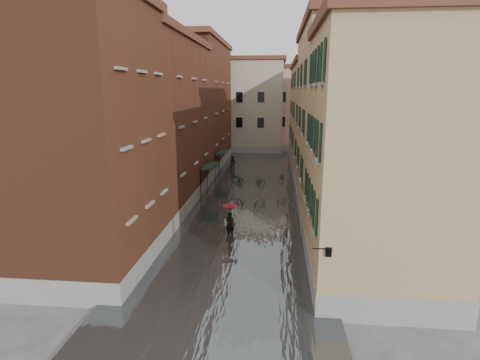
% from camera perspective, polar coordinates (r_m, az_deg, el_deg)
% --- Properties ---
extents(ground, '(120.00, 120.00, 0.00)m').
position_cam_1_polar(ground, '(21.46, -1.07, -11.09)').
color(ground, '#4F4F51').
rests_on(ground, ground).
extents(floodwater, '(10.00, 60.00, 0.20)m').
position_cam_1_polar(floodwater, '(33.64, 1.51, -1.71)').
color(floodwater, '#474C4F').
rests_on(floodwater, ground).
extents(building_left_near, '(6.00, 8.00, 13.00)m').
position_cam_1_polar(building_left_near, '(19.86, -22.47, 5.45)').
color(building_left_near, brown).
rests_on(building_left_near, ground).
extents(building_left_mid, '(6.00, 14.00, 12.50)m').
position_cam_1_polar(building_left_mid, '(29.98, -12.60, 8.06)').
color(building_left_mid, '#59311C').
rests_on(building_left_mid, ground).
extents(building_left_far, '(6.00, 16.00, 14.00)m').
position_cam_1_polar(building_left_far, '(44.40, -6.59, 10.94)').
color(building_left_far, brown).
rests_on(building_left_far, ground).
extents(building_right_near, '(6.00, 8.00, 11.50)m').
position_cam_1_polar(building_right_near, '(18.27, 20.44, 2.62)').
color(building_right_near, tan).
rests_on(building_right_near, ground).
extents(building_right_mid, '(6.00, 14.00, 13.00)m').
position_cam_1_polar(building_right_mid, '(28.86, 15.13, 8.22)').
color(building_right_mid, tan).
rests_on(building_right_mid, ground).
extents(building_right_far, '(6.00, 16.00, 11.50)m').
position_cam_1_polar(building_right_far, '(43.74, 11.93, 9.06)').
color(building_right_far, tan).
rests_on(building_right_far, ground).
extents(building_end_cream, '(12.00, 9.00, 13.00)m').
position_cam_1_polar(building_end_cream, '(57.67, 0.36, 11.10)').
color(building_end_cream, '#B3A88E').
rests_on(building_end_cream, ground).
extents(building_end_pink, '(10.00, 9.00, 12.00)m').
position_cam_1_polar(building_end_pink, '(59.56, 9.34, 10.53)').
color(building_end_pink, tan).
rests_on(building_end_pink, ground).
extents(awning_near, '(1.09, 3.12, 2.80)m').
position_cam_1_polar(awning_near, '(32.52, -4.74, 2.01)').
color(awning_near, black).
rests_on(awning_near, ground).
extents(awning_far, '(1.09, 2.96, 2.80)m').
position_cam_1_polar(awning_far, '(39.71, -2.84, 4.13)').
color(awning_far, black).
rests_on(awning_far, ground).
extents(wall_lantern, '(0.71, 0.22, 0.35)m').
position_cam_1_polar(wall_lantern, '(14.77, 13.25, -10.54)').
color(wall_lantern, black).
rests_on(wall_lantern, ground).
extents(window_planters, '(0.59, 8.19, 0.84)m').
position_cam_1_polar(window_planters, '(19.38, 10.79, -2.98)').
color(window_planters, '#9F6134').
rests_on(window_planters, ground).
extents(pedestrian_main, '(0.90, 0.90, 2.06)m').
position_cam_1_polar(pedestrian_main, '(23.21, -1.55, -5.90)').
color(pedestrian_main, black).
rests_on(pedestrian_main, ground).
extents(pedestrian_far, '(0.94, 0.77, 1.79)m').
position_cam_1_polar(pedestrian_far, '(42.07, -1.04, 2.50)').
color(pedestrian_far, black).
rests_on(pedestrian_far, ground).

